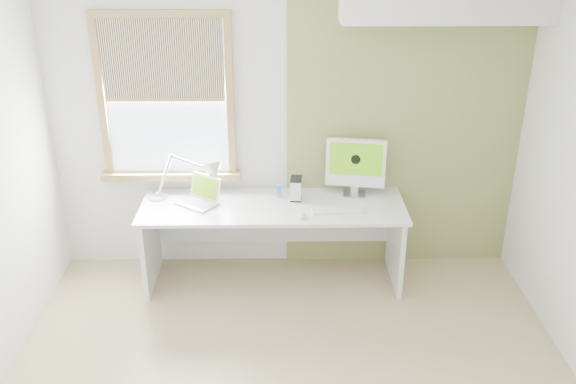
{
  "coord_description": "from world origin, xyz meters",
  "views": [
    {
      "loc": [
        -0.06,
        -3.3,
        2.99
      ],
      "look_at": [
        0.0,
        1.05,
        1.0
      ],
      "focal_mm": 38.96,
      "sensor_mm": 36.0,
      "label": 1
    }
  ],
  "objects_px": {
    "laptop": "(201,197)",
    "external_drive": "(296,189)",
    "desk_lamp": "(203,175)",
    "imac": "(356,164)",
    "desk": "(273,222)"
  },
  "relations": [
    {
      "from": "desk",
      "to": "laptop",
      "type": "xyz_separation_m",
      "value": [
        -0.6,
        -0.0,
        0.25
      ]
    },
    {
      "from": "external_drive",
      "to": "desk_lamp",
      "type": "bearing_deg",
      "value": 177.29
    },
    {
      "from": "desk",
      "to": "laptop",
      "type": "relative_size",
      "value": 5.51
    },
    {
      "from": "external_drive",
      "to": "desk",
      "type": "bearing_deg",
      "value": -162.94
    },
    {
      "from": "imac",
      "to": "external_drive",
      "type": "bearing_deg",
      "value": -169.44
    },
    {
      "from": "laptop",
      "to": "external_drive",
      "type": "distance_m",
      "value": 0.8
    },
    {
      "from": "desk",
      "to": "imac",
      "type": "height_order",
      "value": "imac"
    },
    {
      "from": "desk",
      "to": "imac",
      "type": "xyz_separation_m",
      "value": [
        0.7,
        0.15,
        0.47
      ]
    },
    {
      "from": "laptop",
      "to": "imac",
      "type": "relative_size",
      "value": 0.78
    },
    {
      "from": "desk_lamp",
      "to": "laptop",
      "type": "xyz_separation_m",
      "value": [
        -0.01,
        -0.1,
        -0.15
      ]
    },
    {
      "from": "desk",
      "to": "desk_lamp",
      "type": "height_order",
      "value": "desk_lamp"
    },
    {
      "from": "laptop",
      "to": "external_drive",
      "type": "height_order",
      "value": "laptop"
    },
    {
      "from": "desk_lamp",
      "to": "imac",
      "type": "relative_size",
      "value": 1.37
    },
    {
      "from": "external_drive",
      "to": "laptop",
      "type": "bearing_deg",
      "value": -175.4
    },
    {
      "from": "desk_lamp",
      "to": "desk",
      "type": "bearing_deg",
      "value": -9.36
    }
  ]
}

